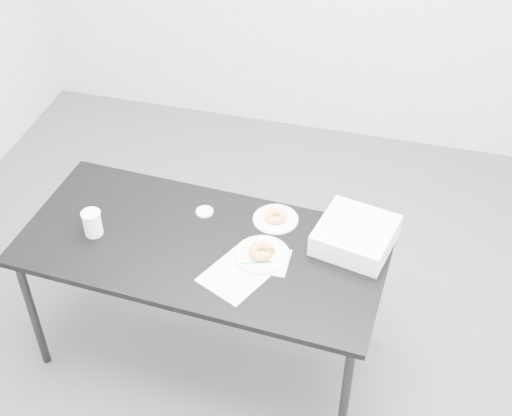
% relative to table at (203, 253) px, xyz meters
% --- Properties ---
extents(floor, '(4.00, 4.00, 0.00)m').
position_rel_table_xyz_m(floor, '(0.07, 0.17, -0.71)').
color(floor, '#4B4B50').
rests_on(floor, ground).
extents(table, '(1.72, 0.88, 0.76)m').
position_rel_table_xyz_m(table, '(0.00, 0.00, 0.00)').
color(table, black).
rests_on(table, floor).
extents(scorecard, '(0.35, 0.38, 0.00)m').
position_rel_table_xyz_m(scorecard, '(0.21, -0.14, 0.06)').
color(scorecard, white).
rests_on(scorecard, table).
extents(logo_patch, '(0.07, 0.07, 0.00)m').
position_rel_table_xyz_m(logo_patch, '(0.30, -0.05, 0.06)').
color(logo_patch, green).
rests_on(logo_patch, scorecard).
extents(pen, '(0.14, 0.05, 0.01)m').
position_rel_table_xyz_m(pen, '(0.27, -0.06, 0.07)').
color(pen, '#0C8864').
rests_on(pen, scorecard).
extents(napkin, '(0.18, 0.18, 0.00)m').
position_rel_table_xyz_m(napkin, '(0.32, -0.03, 0.06)').
color(napkin, white).
rests_on(napkin, table).
extents(plate_near, '(0.25, 0.25, 0.01)m').
position_rel_table_xyz_m(plate_near, '(0.28, -0.00, 0.06)').
color(plate_near, white).
rests_on(plate_near, napkin).
extents(donut_near, '(0.13, 0.13, 0.04)m').
position_rel_table_xyz_m(donut_near, '(0.28, -0.00, 0.09)').
color(donut_near, '#D27E42').
rests_on(donut_near, plate_near).
extents(plate_far, '(0.22, 0.22, 0.01)m').
position_rel_table_xyz_m(plate_far, '(0.29, 0.25, 0.06)').
color(plate_far, white).
rests_on(plate_far, table).
extents(donut_far, '(0.11, 0.11, 0.03)m').
position_rel_table_xyz_m(donut_far, '(0.29, 0.25, 0.08)').
color(donut_far, '#D27E42').
rests_on(donut_far, plate_far).
extents(coffee_cup, '(0.08, 0.08, 0.13)m').
position_rel_table_xyz_m(coffee_cup, '(-0.51, -0.06, 0.12)').
color(coffee_cup, white).
rests_on(coffee_cup, table).
extents(cup_lid, '(0.08, 0.08, 0.01)m').
position_rel_table_xyz_m(cup_lid, '(-0.06, 0.21, 0.06)').
color(cup_lid, white).
rests_on(cup_lid, table).
extents(bakery_box, '(0.39, 0.39, 0.11)m').
position_rel_table_xyz_m(bakery_box, '(0.67, 0.18, 0.11)').
color(bakery_box, white).
rests_on(bakery_box, table).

